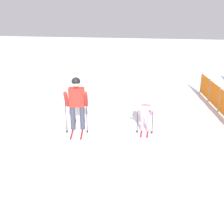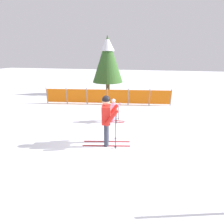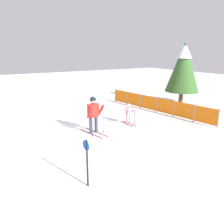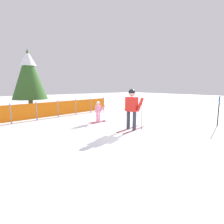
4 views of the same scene
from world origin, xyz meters
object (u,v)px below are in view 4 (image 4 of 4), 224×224
(conifer_far, at_px, (29,74))
(trail_marker, at_px, (219,108))
(safety_fence, at_px, (58,109))
(skier_child, at_px, (98,110))
(skier_adult, at_px, (132,106))

(conifer_far, distance_m, trail_marker, 11.31)
(safety_fence, bearing_deg, conifer_far, 103.54)
(skier_child, xyz_separation_m, conifer_far, (-1.70, 5.72, 1.99))
(safety_fence, xyz_separation_m, conifer_far, (-0.72, 2.98, 2.11))
(skier_adult, distance_m, trail_marker, 3.99)
(skier_child, relative_size, safety_fence, 0.14)
(skier_child, height_order, safety_fence, skier_child)
(safety_fence, distance_m, conifer_far, 3.72)
(safety_fence, xyz_separation_m, trail_marker, (4.67, -6.81, 0.35))
(skier_adult, height_order, safety_fence, skier_adult)
(safety_fence, bearing_deg, skier_child, -70.30)
(skier_adult, distance_m, safety_fence, 5.00)
(skier_adult, relative_size, skier_child, 1.59)
(skier_child, xyz_separation_m, safety_fence, (-0.98, 2.74, -0.13))
(safety_fence, bearing_deg, skier_adult, -76.05)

